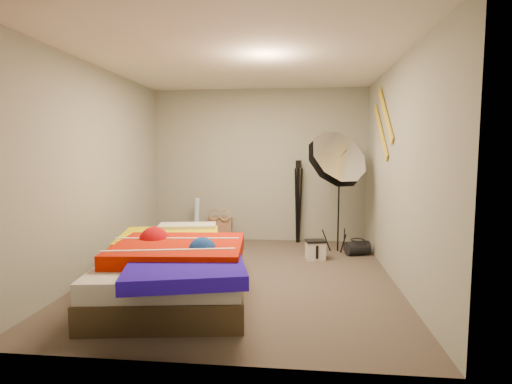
# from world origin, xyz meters

# --- Properties ---
(floor) EXTENTS (4.00, 4.00, 0.00)m
(floor) POSITION_xyz_m (0.00, 0.00, 0.00)
(floor) COLOR #493F37
(floor) RESTS_ON ground
(ceiling) EXTENTS (4.00, 4.00, 0.00)m
(ceiling) POSITION_xyz_m (0.00, 0.00, 2.50)
(ceiling) COLOR silver
(ceiling) RESTS_ON wall_back
(wall_back) EXTENTS (3.50, 0.00, 3.50)m
(wall_back) POSITION_xyz_m (0.00, 2.00, 1.25)
(wall_back) COLOR gray
(wall_back) RESTS_ON floor
(wall_front) EXTENTS (3.50, 0.00, 3.50)m
(wall_front) POSITION_xyz_m (0.00, -2.00, 1.25)
(wall_front) COLOR gray
(wall_front) RESTS_ON floor
(wall_left) EXTENTS (0.00, 4.00, 4.00)m
(wall_left) POSITION_xyz_m (-1.75, 0.00, 1.25)
(wall_left) COLOR gray
(wall_left) RESTS_ON floor
(wall_right) EXTENTS (0.00, 4.00, 4.00)m
(wall_right) POSITION_xyz_m (1.75, 0.00, 1.25)
(wall_right) COLOR gray
(wall_right) RESTS_ON floor
(tote_bag) EXTENTS (0.39, 0.17, 0.40)m
(tote_bag) POSITION_xyz_m (-0.64, 1.90, 0.19)
(tote_bag) COLOR #A37556
(tote_bag) RESTS_ON floor
(wrapping_roll) EXTENTS (0.10, 0.21, 0.73)m
(wrapping_roll) POSITION_xyz_m (-0.99, 1.69, 0.37)
(wrapping_roll) COLOR #5C91DF
(wrapping_roll) RESTS_ON floor
(camera_case) EXTENTS (0.28, 0.23, 0.25)m
(camera_case) POSITION_xyz_m (0.90, 0.83, 0.13)
(camera_case) COLOR silver
(camera_case) RESTS_ON floor
(duffel_bag) EXTENTS (0.38, 0.30, 0.20)m
(duffel_bag) POSITION_xyz_m (1.51, 1.13, 0.10)
(duffel_bag) COLOR black
(duffel_bag) RESTS_ON floor
(wall_stripe_upper) EXTENTS (0.02, 0.91, 0.78)m
(wall_stripe_upper) POSITION_xyz_m (1.73, 0.60, 1.95)
(wall_stripe_upper) COLOR gold
(wall_stripe_upper) RESTS_ON wall_right
(wall_stripe_lower) EXTENTS (0.02, 0.91, 0.78)m
(wall_stripe_lower) POSITION_xyz_m (1.73, 0.85, 1.75)
(wall_stripe_lower) COLOR gold
(wall_stripe_lower) RESTS_ON wall_right
(bed) EXTENTS (1.72, 2.29, 0.58)m
(bed) POSITION_xyz_m (-0.59, -0.67, 0.29)
(bed) COLOR #473723
(bed) RESTS_ON floor
(photo_umbrella) EXTENTS (0.90, 1.00, 1.87)m
(photo_umbrella) POSITION_xyz_m (1.17, 1.18, 1.34)
(photo_umbrella) COLOR black
(photo_umbrella) RESTS_ON floor
(camera_tripod) EXTENTS (0.09, 0.09, 1.34)m
(camera_tripod) POSITION_xyz_m (0.66, 1.86, 0.77)
(camera_tripod) COLOR black
(camera_tripod) RESTS_ON floor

